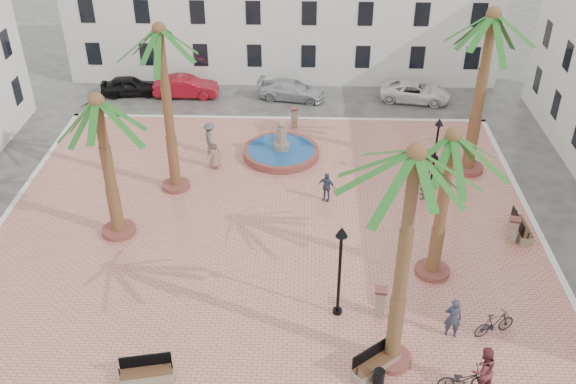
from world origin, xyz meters
The scene contains 34 objects.
ground centered at (0.00, 0.00, 0.00)m, with size 120.00×120.00×0.00m, color #56544F.
plaza centered at (0.00, 0.00, 0.07)m, with size 26.00×22.00×0.15m, color tan.
kerb_n centered at (0.00, 11.00, 0.08)m, with size 26.30×0.30×0.16m, color silver.
kerb_e centered at (13.00, 0.00, 0.08)m, with size 0.30×22.30×0.16m, color silver.
kerb_w centered at (-13.00, 0.00, 0.08)m, with size 0.30×22.30×0.16m, color silver.
building_north centered at (0.00, 19.99, 4.77)m, with size 30.40×7.40×9.50m.
fountain centered at (0.41, 6.12, 0.45)m, with size 4.34×4.34×2.24m.
palm_nw centered at (-5.00, 2.56, 7.85)m, with size 4.77×4.77×8.90m.
palm_sw centered at (-6.99, -1.56, 6.14)m, with size 5.21×5.21×7.19m.
palm_s centered at (5.12, -9.17, 8.08)m, with size 4.82×4.82×9.14m.
palm_e centered at (7.43, -4.05, 6.10)m, with size 4.90×4.90×7.08m.
palm_ne centered at (10.73, 4.85, 7.88)m, with size 5.64×5.64×9.08m.
bench_s centered at (-3.70, -10.38, 0.44)m, with size 2.02×0.96×1.02m.
bench_se centered at (4.48, -9.68, 0.45)m, with size 1.92×1.73×1.05m.
bench_e centered at (12.03, -1.08, 0.44)m, with size 0.64×1.95×1.02m.
bench_ne centered at (8.83, 5.50, 0.39)m, with size 1.20×1.65×0.85m.
lamppost_s centered at (3.21, -6.69, 3.04)m, with size 0.46×0.46×4.27m.
lamppost_e centered at (8.53, 3.41, 2.74)m, with size 0.42×0.42×3.83m.
bollard_se centered at (4.89, -6.76, 0.85)m, with size 0.54×0.54×1.35m.
bollard_n centered at (1.06, 9.73, 0.82)m, with size 0.55×0.55×1.30m.
bollard_e centered at (11.46, -1.66, 0.82)m, with size 0.55×0.55×1.29m.
litter_bin centered at (4.54, -10.40, 0.54)m, with size 0.40×0.40×0.78m, color black.
cyclist_a centered at (7.54, -7.79, 1.05)m, with size 0.66×0.43×1.80m, color #2C3243.
bicycle_a centered at (7.48, -10.40, 0.62)m, with size 0.63×1.81×0.95m, color black.
cyclist_b centered at (8.09, -10.40, 1.13)m, with size 0.95×0.74×1.95m, color maroon.
bicycle_b centered at (9.21, -7.67, 0.68)m, with size 0.50×1.78×1.07m, color black.
pedestrian_fountain_a centered at (-3.21, 4.69, 0.98)m, with size 0.81×0.53×1.66m, color #8F705E.
pedestrian_fountain_b centered at (2.89, 1.59, 0.94)m, with size 0.92×0.38×1.58m, color #384661.
pedestrian_north centered at (-3.68, 6.37, 1.09)m, with size 1.22×0.70×1.89m, color #545359.
pedestrian_east centered at (7.88, 2.03, 0.98)m, with size 1.53×0.49×1.65m, color #786B5D.
car_black centered at (-10.34, 14.56, 0.66)m, with size 1.56×3.87×1.32m, color black.
car_red centered at (-6.42, 14.41, 0.72)m, with size 1.52×4.35×1.43m, color maroon.
car_silver centered at (0.76, 14.27, 0.65)m, with size 1.82×4.49×1.30m, color silver.
car_white centered at (9.10, 14.24, 0.65)m, with size 2.15×4.66×1.29m, color white.
Camera 1 is at (1.85, -25.91, 18.27)m, focal length 40.00 mm.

